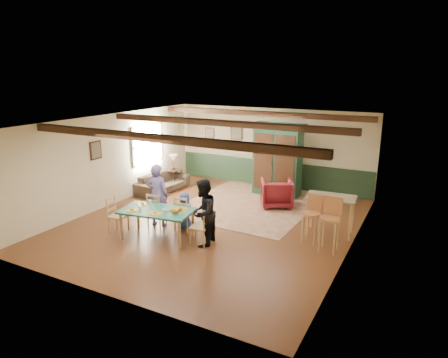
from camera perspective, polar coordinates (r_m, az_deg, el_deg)
The scene contains 35 objects.
floor at distance 10.68m, azimuth -1.39°, elevation -6.27°, with size 8.00×8.00×0.00m, color #4D2815.
wall_back at distance 13.81m, azimuth 6.70°, elevation 4.44°, with size 7.00×0.02×2.70m, color beige.
wall_left at distance 12.31m, azimuth -15.82°, elevation 2.64°, with size 0.02×8.00×2.70m, color beige.
wall_right at distance 9.14m, azimuth 18.09°, elevation -1.85°, with size 0.02×8.00×2.70m, color beige.
ceiling at distance 10.01m, azimuth -1.49°, elevation 8.26°, with size 7.00×8.00×0.02m, color white.
wainscot_back at distance 13.99m, azimuth 6.56°, elevation 0.81°, with size 6.95×0.03×0.90m, color #1D3521.
ceiling_beam_front at distance 8.12m, azimuth -9.48°, elevation 5.76°, with size 6.95×0.16×0.16m, color black.
ceiling_beam_mid at distance 10.37m, azimuth -0.40°, elevation 8.01°, with size 6.95×0.16×0.16m, color black.
ceiling_beam_back at distance 12.71m, azimuth 5.22°, elevation 9.29°, with size 6.95×0.16×0.16m, color black.
window_left at distance 13.51m, azimuth -10.86°, elevation 4.89°, with size 0.06×1.60×1.30m, color white, non-canonical shape.
picture_left_wall at distance 11.80m, azimuth -17.85°, elevation 3.93°, with size 0.04×0.42×0.52m, color gray, non-canonical shape.
picture_back_a at distance 14.22m, azimuth 1.80°, elevation 6.69°, with size 0.45×0.04×0.55m, color gray, non-canonical shape.
picture_back_b at distance 14.75m, azimuth -2.07°, elevation 6.41°, with size 0.38×0.04×0.48m, color gray, non-canonical shape.
dining_table at distance 9.77m, azimuth -9.49°, elevation -6.36°, with size 1.71×0.95×0.71m, color #1F624F, non-canonical shape.
dining_chair_far_left at distance 10.47m, azimuth -9.58°, elevation -4.31°, with size 0.40×0.42×0.90m, color tan, non-canonical shape.
dining_chair_far_right at distance 10.14m, azimuth -5.78°, elevation -4.82°, with size 0.40×0.42×0.90m, color tan, non-canonical shape.
dining_chair_end_left at distance 10.27m, azimuth -14.92°, elevation -5.01°, with size 0.40×0.42×0.90m, color tan, non-canonical shape.
dining_chair_end_right at distance 9.29m, azimuth -3.52°, elevation -6.71°, with size 0.40×0.42×0.90m, color tan, non-canonical shape.
person_man at distance 10.41m, azimuth -9.47°, elevation -2.27°, with size 0.60×0.39×1.64m, color slate.
person_woman at distance 9.13m, azimuth -3.00°, elevation -4.85°, with size 0.76×0.59×1.57m, color black.
person_child at distance 10.20m, azimuth -5.61°, elevation -4.54°, with size 0.47×0.30×0.96m, color #264798.
cat at distance 9.30m, azimuth -7.04°, elevation -4.46°, with size 0.34×0.13×0.17m, color orange, non-canonical shape.
place_setting_near_left at distance 9.68m, azimuth -13.00°, elevation -4.14°, with size 0.38×0.29×0.11m, color gold, non-canonical shape.
place_setting_near_center at distance 9.38m, azimuth -9.77°, elevation -4.60°, with size 0.38×0.29×0.11m, color gold, non-canonical shape.
place_setting_far_left at distance 10.07m, azimuth -11.58°, elevation -3.31°, with size 0.38×0.29×0.11m, color gold, non-canonical shape.
place_setting_far_right at distance 9.60m, azimuth -6.17°, elevation -4.01°, with size 0.38×0.29×0.11m, color gold, non-canonical shape.
area_rug at distance 12.16m, azimuth 3.78°, elevation -3.54°, with size 3.59×4.26×0.01m, color tan.
armoire at distance 12.87m, azimuth 7.66°, elevation 2.77°, with size 1.65×0.66×2.33m, color #163828.
armchair at distance 11.90m, azimuth 7.52°, elevation -2.01°, with size 0.88×0.91×0.83m, color #4E0F19.
sofa at distance 13.53m, azimuth -8.78°, elevation -0.45°, with size 2.01×0.79×0.59m, color #372C22.
end_table at distance 14.14m, azimuth -7.16°, elevation 0.26°, with size 0.47×0.47×0.57m, color black, non-canonical shape.
table_lamp at distance 14.01m, azimuth -7.23°, elevation 2.43°, with size 0.29×0.29×0.52m, color #D6BB8A, non-canonical shape.
counter_table at distance 10.17m, azimuth 14.88°, elevation -5.01°, with size 1.17×0.68×0.97m, color tan, non-canonical shape.
bar_stool_left at distance 9.56m, azimuth 12.35°, elevation -5.63°, with size 0.40×0.44×1.14m, color #BE7C49, non-canonical shape.
bar_stool_right at distance 9.15m, azimuth 14.83°, elevation -6.41°, with size 0.44×0.48×1.24m, color #BE7C49, non-canonical shape.
Camera 1 is at (4.86, -8.67, 3.93)m, focal length 32.00 mm.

